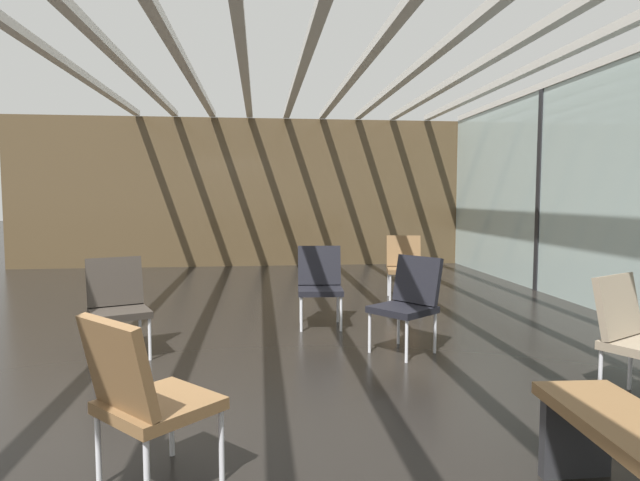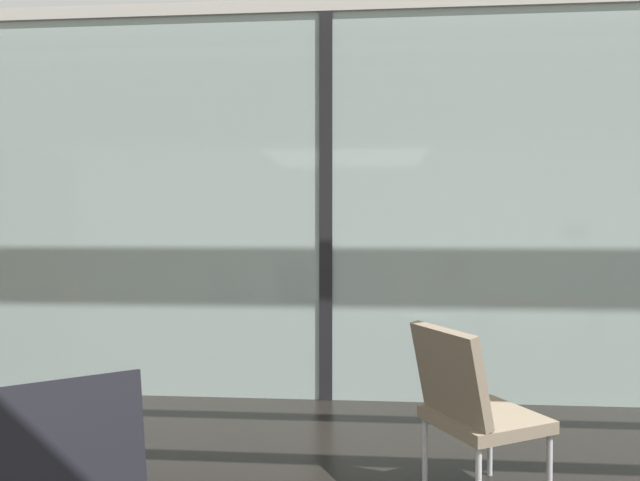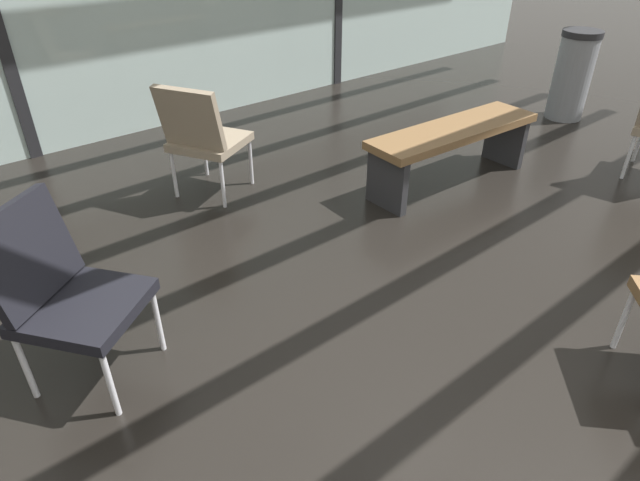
{
  "view_description": "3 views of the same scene",
  "coord_description": "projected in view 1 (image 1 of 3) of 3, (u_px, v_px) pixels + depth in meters",
  "views": [
    {
      "loc": [
        4.2,
        0.98,
        1.42
      ],
      "look_at": [
        -1.57,
        1.63,
        0.95
      ],
      "focal_mm": 30.19,
      "sensor_mm": 36.0,
      "label": 1
    },
    {
      "loc": [
        0.31,
        0.75,
        1.34
      ],
      "look_at": [
        -0.2,
        7.12,
        1.2
      ],
      "focal_mm": 31.94,
      "sensor_mm": 36.0,
      "label": 2
    },
    {
      "loc": [
        -0.87,
        0.15,
        1.94
      ],
      "look_at": [
        0.36,
        1.65,
        0.71
      ],
      "focal_mm": 30.41,
      "sensor_mm": 36.0,
      "label": 3
    }
  ],
  "objects": [
    {
      "name": "ground_plane",
      "position": [
        134.0,
        380.0,
        4.17
      ],
      "size": [
        60.0,
        60.0,
        0.0
      ],
      "primitive_type": "plane",
      "color": "black"
    },
    {
      "name": "window_mullion_0",
      "position": [
        541.0,
        191.0,
        8.09
      ],
      "size": [
        0.1,
        0.12,
        3.01
      ],
      "primitive_type": "cube",
      "color": "black",
      "rests_on": "ground"
    },
    {
      "name": "side_wall_left_panels",
      "position": [
        290.0,
        193.0,
        11.11
      ],
      "size": [
        0.1,
        11.2,
        3.01
      ],
      "primitive_type": "cube",
      "color": "#473823",
      "rests_on": "ground"
    },
    {
      "name": "lounge_chair_0",
      "position": [
        143.0,
        392.0,
        2.55
      ],
      "size": [
        0.71,
        0.71,
        0.87
      ],
      "rotation": [
        0.0,
        0.0,
        3.91
      ],
      "color": "brown",
      "rests_on": "ground"
    },
    {
      "name": "lounge_chair_1",
      "position": [
        635.0,
        331.0,
        3.71
      ],
      "size": [
        0.69,
        0.67,
        0.87
      ],
      "rotation": [
        0.0,
        0.0,
        2.06
      ],
      "color": "#7F705B",
      "rests_on": "ground"
    },
    {
      "name": "lounge_chair_2",
      "position": [
        404.0,
        263.0,
        7.58
      ],
      "size": [
        0.6,
        0.57,
        0.87
      ],
      "rotation": [
        0.0,
        0.0,
        1.39
      ],
      "color": "brown",
      "rests_on": "ground"
    },
    {
      "name": "lounge_chair_3",
      "position": [
        118.0,
        301.0,
        4.8
      ],
      "size": [
        0.67,
        0.65,
        0.87
      ],
      "rotation": [
        0.0,
        0.0,
        1.97
      ],
      "color": "#28231E",
      "rests_on": "ground"
    },
    {
      "name": "lounge_chair_5",
      "position": [
        320.0,
        281.0,
        5.95
      ],
      "size": [
        0.55,
        0.51,
        0.87
      ],
      "rotation": [
        0.0,
        0.0,
        1.51
      ],
      "color": "black",
      "rests_on": "ground"
    },
    {
      "name": "lounge_chair_6",
      "position": [
        409.0,
        298.0,
        4.93
      ],
      "size": [
        0.7,
        0.71,
        0.87
      ],
      "rotation": [
        0.0,
        0.0,
        0.64
      ],
      "color": "black",
      "rests_on": "ground"
    }
  ]
}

